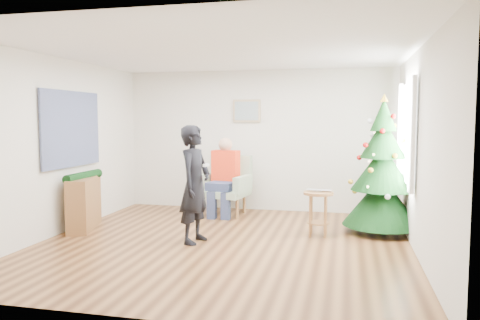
% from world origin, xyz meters
% --- Properties ---
extents(floor, '(5.00, 5.00, 0.00)m').
position_xyz_m(floor, '(0.00, 0.00, 0.00)').
color(floor, brown).
rests_on(floor, ground).
extents(ceiling, '(5.00, 5.00, 0.00)m').
position_xyz_m(ceiling, '(0.00, 0.00, 2.60)').
color(ceiling, white).
rests_on(ceiling, wall_back).
extents(wall_back, '(5.00, 0.00, 5.00)m').
position_xyz_m(wall_back, '(0.00, 2.50, 1.30)').
color(wall_back, silver).
rests_on(wall_back, floor).
extents(wall_front, '(5.00, 0.00, 5.00)m').
position_xyz_m(wall_front, '(0.00, -2.50, 1.30)').
color(wall_front, silver).
rests_on(wall_front, floor).
extents(wall_left, '(0.00, 5.00, 5.00)m').
position_xyz_m(wall_left, '(-2.50, 0.00, 1.30)').
color(wall_left, silver).
rests_on(wall_left, floor).
extents(wall_right, '(0.00, 5.00, 5.00)m').
position_xyz_m(wall_right, '(2.50, 0.00, 1.30)').
color(wall_right, silver).
rests_on(wall_right, floor).
extents(window_panel, '(0.04, 1.30, 1.40)m').
position_xyz_m(window_panel, '(2.47, 1.00, 1.50)').
color(window_panel, white).
rests_on(window_panel, wall_right).
extents(curtains, '(0.05, 1.75, 1.50)m').
position_xyz_m(curtains, '(2.44, 1.00, 1.50)').
color(curtains, white).
rests_on(curtains, wall_right).
extents(christmas_tree, '(1.15, 1.15, 2.07)m').
position_xyz_m(christmas_tree, '(2.15, 1.15, 0.93)').
color(christmas_tree, '#3F2816').
rests_on(christmas_tree, floor).
extents(stool, '(0.43, 0.43, 0.65)m').
position_xyz_m(stool, '(1.24, 0.72, 0.33)').
color(stool, brown).
rests_on(stool, floor).
extents(laptop, '(0.37, 0.26, 0.03)m').
position_xyz_m(laptop, '(1.24, 0.72, 0.66)').
color(laptop, silver).
rests_on(laptop, stool).
extents(armchair, '(0.94, 0.89, 1.05)m').
position_xyz_m(armchair, '(-0.47, 1.89, 0.39)').
color(armchair, '#94AD8C').
rests_on(armchair, floor).
extents(seated_person, '(0.52, 0.71, 1.37)m').
position_xyz_m(seated_person, '(-0.48, 1.83, 0.71)').
color(seated_person, navy).
rests_on(seated_person, armchair).
extents(standing_man, '(0.47, 0.64, 1.62)m').
position_xyz_m(standing_man, '(-0.40, -0.01, 0.81)').
color(standing_man, black).
rests_on(standing_man, floor).
extents(game_controller, '(0.06, 0.13, 0.04)m').
position_xyz_m(game_controller, '(-0.22, -0.04, 1.08)').
color(game_controller, white).
rests_on(game_controller, standing_man).
extents(console, '(0.58, 1.04, 0.80)m').
position_xyz_m(console, '(-2.33, 0.37, 0.40)').
color(console, brown).
rests_on(console, floor).
extents(garland, '(0.14, 0.90, 0.14)m').
position_xyz_m(garland, '(-2.33, 0.37, 0.82)').
color(garland, black).
rests_on(garland, console).
extents(tapestry, '(0.03, 1.50, 1.15)m').
position_xyz_m(tapestry, '(-2.46, 0.30, 1.55)').
color(tapestry, black).
rests_on(tapestry, wall_left).
extents(framed_picture, '(0.52, 0.05, 0.42)m').
position_xyz_m(framed_picture, '(-0.20, 2.46, 1.85)').
color(framed_picture, tan).
rests_on(framed_picture, wall_back).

